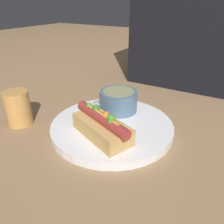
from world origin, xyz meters
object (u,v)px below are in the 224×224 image
soup_bowl (118,100)px  drinking_glass (18,108)px  spoon (96,107)px  seated_diner (193,18)px  hot_dog (102,126)px

soup_bowl → drinking_glass: (-0.20, -0.16, -0.00)m
spoon → seated_diner: size_ratio=0.28×
hot_dog → seated_diner: (0.06, 0.49, 0.19)m
hot_dog → seated_diner: size_ratio=0.30×
hot_dog → seated_diner: seated_diner is taller
drinking_glass → seated_diner: bearing=61.4°
seated_diner → drinking_glass: bearing=-118.6°
hot_dog → spoon: size_ratio=1.07×
soup_bowl → seated_diner: (0.09, 0.36, 0.18)m
hot_dog → spoon: hot_dog is taller
hot_dog → drinking_glass: size_ratio=1.83×
soup_bowl → spoon: (-0.06, -0.02, -0.03)m
soup_bowl → spoon: 0.07m
soup_bowl → drinking_glass: drinking_glass is taller
spoon → seated_diner: bearing=-46.2°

